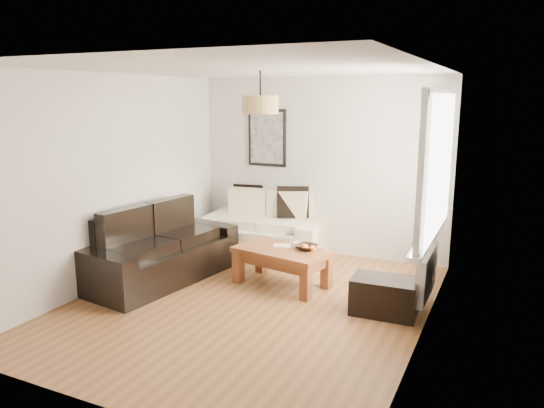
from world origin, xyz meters
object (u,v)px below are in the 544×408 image
at_px(sofa_leather, 159,246).
at_px(ottoman, 384,296).
at_px(loveseat_cream, 264,225).
at_px(coffee_table, 282,267).

bearing_deg(sofa_leather, ottoman, -78.79).
bearing_deg(loveseat_cream, sofa_leather, -120.87).
bearing_deg(coffee_table, ottoman, -12.68).
bearing_deg(ottoman, sofa_leather, -177.01).
bearing_deg(sofa_leather, coffee_table, -65.05).
height_order(loveseat_cream, ottoman, loveseat_cream).
relative_size(sofa_leather, coffee_table, 1.77).
distance_m(loveseat_cream, coffee_table, 1.35).
height_order(sofa_leather, ottoman, sofa_leather).
height_order(coffee_table, ottoman, coffee_table).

